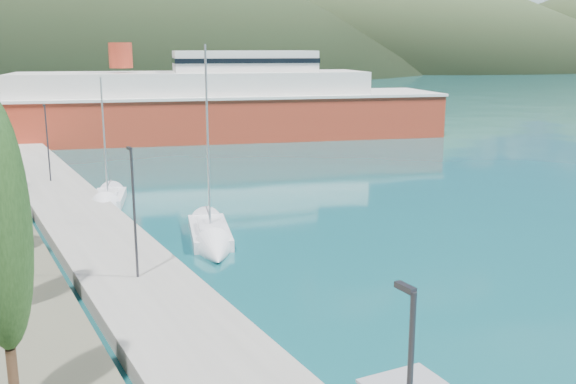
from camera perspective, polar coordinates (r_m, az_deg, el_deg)
ground at (r=137.44m, az=-21.86°, el=7.12°), size 1400.00×1400.00×0.00m
quay at (r=43.99m, az=-18.09°, el=-2.16°), size 5.00×88.00×0.80m
lamp_posts at (r=31.70m, az=-14.44°, el=-0.68°), size 0.15×45.10×6.06m
sailboat_near at (r=36.98m, az=-6.70°, el=-4.54°), size 4.64×8.82×12.28m
sailboat_mid at (r=47.44m, az=-15.87°, el=-1.10°), size 4.32×7.16×10.03m
ferry at (r=82.15m, az=-8.14°, el=7.40°), size 63.99×29.97×12.46m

